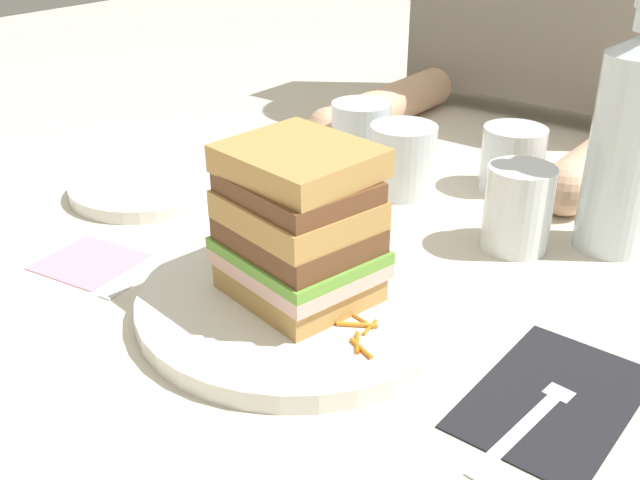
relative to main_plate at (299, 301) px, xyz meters
The scene contains 23 objects.
ground_plane 0.01m from the main_plate, 150.07° to the left, with size 3.00×3.00×0.00m, color beige.
main_plate is the anchor object (origin of this frame).
sandwich 0.07m from the main_plate, 139.28° to the left, with size 0.15×0.13×0.13m.
carrot_shred_0 0.07m from the main_plate, behind, with size 0.00×0.00×0.02m, color orange.
carrot_shred_1 0.10m from the main_plate, 168.37° to the left, with size 0.00×0.00×0.02m, color orange.
carrot_shred_2 0.07m from the main_plate, 155.71° to the left, with size 0.00×0.00×0.03m, color orange.
carrot_shred_3 0.10m from the main_plate, 156.03° to the left, with size 0.00×0.00×0.03m, color orange.
carrot_shred_4 0.09m from the main_plate, 156.71° to the left, with size 0.00×0.00×0.03m, color orange.
carrot_shred_5 0.09m from the main_plate, 20.81° to the right, with size 0.00×0.00×0.03m, color orange.
carrot_shred_6 0.08m from the main_plate, ahead, with size 0.00×0.00×0.02m, color orange.
carrot_shred_7 0.07m from the main_plate, ahead, with size 0.00×0.00×0.03m, color orange.
carrot_shred_8 0.07m from the main_plate, ahead, with size 0.00×0.00×0.03m, color orange.
carrot_shred_9 0.10m from the main_plate, 21.81° to the right, with size 0.00×0.00×0.03m, color orange.
napkin_dark 0.23m from the main_plate, ahead, with size 0.10×0.16×0.00m, color black.
fork 0.22m from the main_plate, ahead, with size 0.03×0.17×0.00m.
knife 0.16m from the main_plate, behind, with size 0.04×0.20×0.00m.
juice_glass 0.25m from the main_plate, 67.04° to the left, with size 0.07×0.07×0.09m.
water_bottle 0.35m from the main_plate, 59.10° to the left, with size 0.07×0.07×0.25m.
empty_tumbler_0 0.37m from the main_plate, 86.00° to the left, with size 0.08×0.08×0.08m, color silver.
empty_tumbler_1 0.36m from the main_plate, 116.41° to the left, with size 0.08×0.08×0.09m, color silver.
empty_tumbler_2 0.29m from the main_plate, 104.37° to the left, with size 0.08×0.08×0.08m, color silver.
side_plate 0.32m from the main_plate, 163.72° to the left, with size 0.18×0.18×0.02m, color white.
napkin_pink 0.23m from the main_plate, 164.72° to the right, with size 0.09×0.08×0.00m, color pink.
Camera 1 is at (0.37, -0.43, 0.35)m, focal length 41.60 mm.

